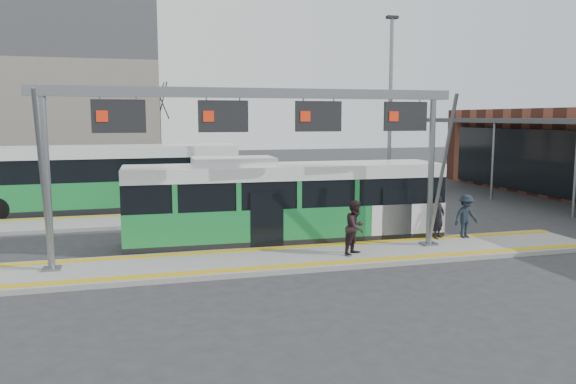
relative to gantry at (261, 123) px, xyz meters
name	(u,v)px	position (x,y,z in m)	size (l,w,h in m)	color
ground	(275,262)	(0.35, -0.25, -4.30)	(120.00, 120.00, 0.00)	#2D2D30
platform_main	(275,260)	(0.35, -0.25, -4.22)	(22.00, 3.00, 0.15)	gray
platform_second	(139,221)	(-3.65, 7.75, -4.22)	(20.00, 3.00, 0.15)	gray
tactile_main	(275,257)	(0.35, -0.25, -4.14)	(22.00, 2.65, 0.02)	gold
tactile_second	(139,214)	(-3.65, 8.90, -4.14)	(20.00, 0.35, 0.02)	gold
gantry	(261,123)	(0.00, 0.00, 0.00)	(13.00, 1.68, 5.20)	slate
apartment_block	(9,60)	(-13.65, 35.75, 4.91)	(24.50, 12.50, 18.40)	gray
hero_bus	(285,203)	(1.38, 2.36, -2.88)	(11.33, 2.72, 3.10)	black
bg_bus_green	(103,180)	(-5.24, 10.98, -2.75)	(12.63, 3.06, 3.14)	black
passenger_a	(439,217)	(6.67, 0.85, -3.36)	(0.57, 0.38, 1.57)	black
passenger_b	(356,227)	(2.92, -0.54, -3.29)	(0.84, 0.65, 1.73)	black
passenger_c	(466,216)	(7.70, 0.72, -3.37)	(1.01, 0.58, 1.56)	black
tree_left	(114,103)	(-5.16, 31.16, 1.35)	(1.40, 1.40, 7.45)	#382B21
tree_mid	(159,101)	(-1.61, 32.44, 1.55)	(1.40, 1.40, 7.72)	#382B21
lamp_east	(390,114)	(7.01, 5.73, 0.32)	(0.50, 0.25, 8.75)	slate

